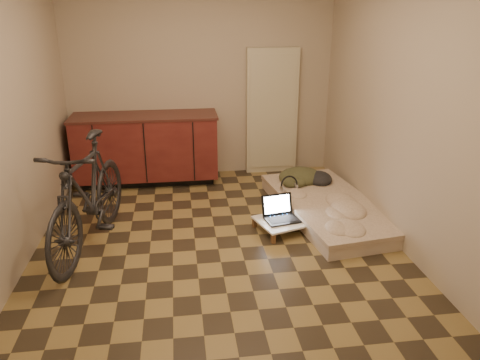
{
  "coord_description": "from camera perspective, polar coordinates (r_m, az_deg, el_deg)",
  "views": [
    {
      "loc": [
        -0.34,
        -4.24,
        2.21
      ],
      "look_at": [
        0.27,
        0.16,
        0.55
      ],
      "focal_mm": 35.0,
      "sensor_mm": 36.0,
      "label": 1
    }
  ],
  "objects": [
    {
      "name": "room_shell",
      "position": [
        4.35,
        -3.23,
        8.4
      ],
      "size": [
        3.5,
        4.0,
        2.6
      ],
      "color": "olive",
      "rests_on": "ground"
    },
    {
      "name": "cabinets",
      "position": [
        6.21,
        -11.33,
        3.8
      ],
      "size": [
        1.84,
        0.62,
        0.91
      ],
      "color": "black",
      "rests_on": "ground"
    },
    {
      "name": "appliance_panel",
      "position": [
        6.46,
        3.9,
        8.31
      ],
      "size": [
        0.7,
        0.1,
        1.7
      ],
      "primitive_type": "cube",
      "color": "beige",
      "rests_on": "ground"
    },
    {
      "name": "bicycle",
      "position": [
        4.59,
        -18.13,
        -1.13
      ],
      "size": [
        0.92,
        1.92,
        1.2
      ],
      "primitive_type": "imported",
      "rotation": [
        0.0,
        0.0,
        -0.21
      ],
      "color": "black",
      "rests_on": "ground"
    },
    {
      "name": "futon",
      "position": [
        5.36,
        10.68,
        -3.24
      ],
      "size": [
        1.2,
        2.07,
        0.17
      ],
      "rotation": [
        0.0,
        0.0,
        0.14
      ],
      "color": "#C4B19D",
      "rests_on": "ground"
    },
    {
      "name": "clothing_pile",
      "position": [
        5.82,
        7.98,
        0.98
      ],
      "size": [
        0.63,
        0.55,
        0.23
      ],
      "primitive_type": null,
      "rotation": [
        0.0,
        0.0,
        0.14
      ],
      "color": "#363921",
      "rests_on": "futon"
    },
    {
      "name": "headphones",
      "position": [
        5.5,
        6.03,
        -0.48
      ],
      "size": [
        0.28,
        0.27,
        0.16
      ],
      "primitive_type": null,
      "rotation": [
        0.0,
        0.0,
        0.23
      ],
      "color": "black",
      "rests_on": "futon"
    },
    {
      "name": "lap_desk",
      "position": [
        4.95,
        6.25,
        -4.8
      ],
      "size": [
        0.82,
        0.66,
        0.12
      ],
      "rotation": [
        0.0,
        0.0,
        0.31
      ],
      "color": "brown",
      "rests_on": "ground"
    },
    {
      "name": "laptop",
      "position": [
        4.9,
        4.93,
        -4.17
      ],
      "size": [
        0.39,
        0.36,
        0.23
      ],
      "rotation": [
        0.0,
        0.0,
        0.19
      ],
      "color": "black",
      "rests_on": "lap_desk"
    },
    {
      "name": "mouse",
      "position": [
        5.05,
        8.76,
        -3.96
      ],
      "size": [
        0.08,
        0.12,
        0.04
      ],
      "primitive_type": "ellipsoid",
      "rotation": [
        0.0,
        0.0,
        0.24
      ],
      "color": "silver",
      "rests_on": "lap_desk"
    }
  ]
}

